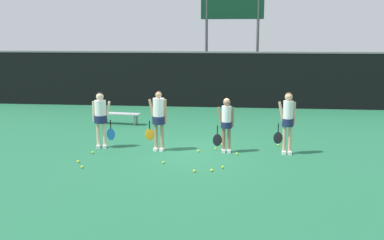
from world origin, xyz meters
name	(u,v)px	position (x,y,z in m)	size (l,w,h in m)	color
ground_plane	(194,151)	(0.00, 0.00, 0.00)	(140.00, 140.00, 0.00)	#216642
fence_windscreen	(212,79)	(0.00, 8.46, 1.35)	(60.00, 0.08, 2.68)	black
scoreboard	(232,16)	(0.88, 10.24, 4.38)	(3.17, 0.15, 5.68)	#515156
bench_courtside	(119,115)	(-3.33, 3.78, 0.38)	(1.73, 0.56, 0.44)	#B2B2B7
player_0	(101,115)	(-2.86, 0.08, 1.03)	(0.67, 0.40, 1.72)	beige
player_1	(159,116)	(-1.04, -0.09, 1.07)	(0.68, 0.40, 1.80)	tan
player_2	(226,121)	(0.97, -0.08, 0.94)	(0.61, 0.33, 1.61)	#8C664C
player_3	(288,118)	(2.74, -0.08, 1.08)	(0.61, 0.33, 1.81)	tan
tennis_ball_0	(78,162)	(-2.99, -1.66, 0.04)	(0.07, 0.07, 0.07)	#CCE033
tennis_ball_1	(212,170)	(0.68, -2.07, 0.04)	(0.07, 0.07, 0.07)	#CCE033
tennis_ball_2	(163,162)	(-0.67, -1.49, 0.03)	(0.07, 0.07, 0.07)	#CCE033
tennis_ball_3	(222,144)	(0.82, 0.76, 0.04)	(0.07, 0.07, 0.07)	#CCE033
tennis_ball_4	(278,145)	(2.59, 0.86, 0.03)	(0.07, 0.07, 0.07)	#CCE033
tennis_ball_5	(237,154)	(1.31, -0.38, 0.03)	(0.07, 0.07, 0.07)	#CCE033
tennis_ball_6	(223,167)	(0.95, -1.75, 0.03)	(0.07, 0.07, 0.07)	#CCE033
tennis_ball_7	(198,151)	(0.16, -0.17, 0.04)	(0.07, 0.07, 0.07)	#CCE033
tennis_ball_8	(93,152)	(-2.91, -0.66, 0.03)	(0.07, 0.07, 0.07)	#CCE033
tennis_ball_9	(194,171)	(0.25, -2.18, 0.03)	(0.07, 0.07, 0.07)	#CCE033
tennis_ball_10	(215,149)	(0.65, 0.16, 0.03)	(0.07, 0.07, 0.07)	#CCE033
tennis_ball_11	(82,167)	(-2.70, -2.15, 0.04)	(0.07, 0.07, 0.07)	#CCE033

